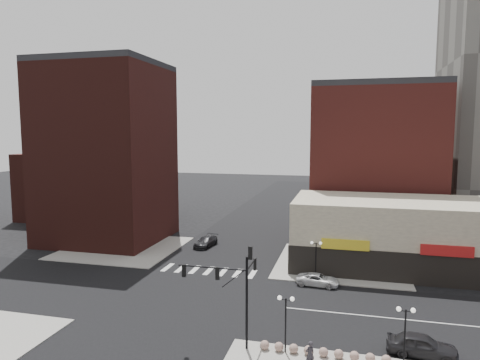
% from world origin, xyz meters
% --- Properties ---
extents(ground, '(240.00, 240.00, 0.00)m').
position_xyz_m(ground, '(0.00, 0.00, 0.00)').
color(ground, black).
rests_on(ground, ground).
extents(road_ew, '(200.00, 14.00, 0.02)m').
position_xyz_m(road_ew, '(0.00, 0.00, 0.01)').
color(road_ew, black).
rests_on(road_ew, ground).
extents(road_ns, '(14.00, 200.00, 0.02)m').
position_xyz_m(road_ns, '(0.00, 0.00, 0.01)').
color(road_ns, black).
rests_on(road_ns, ground).
extents(sidewalk_nw, '(15.00, 15.00, 0.12)m').
position_xyz_m(sidewalk_nw, '(-14.50, 14.50, 0.06)').
color(sidewalk_nw, gray).
rests_on(sidewalk_nw, ground).
extents(sidewalk_ne, '(15.00, 15.00, 0.12)m').
position_xyz_m(sidewalk_ne, '(14.50, 14.50, 0.06)').
color(sidewalk_ne, gray).
rests_on(sidewalk_ne, ground).
extents(building_nw, '(16.00, 15.00, 25.00)m').
position_xyz_m(building_nw, '(-19.00, 18.50, 12.50)').
color(building_nw, '#3D1713').
rests_on(building_nw, ground).
extents(building_nw_low, '(20.00, 18.00, 12.00)m').
position_xyz_m(building_nw_low, '(-32.00, 34.00, 6.00)').
color(building_nw_low, '#3D1713').
rests_on(building_nw_low, ground).
extents(building_ne_midrise, '(18.00, 15.00, 22.00)m').
position_xyz_m(building_ne_midrise, '(19.00, 29.50, 11.00)').
color(building_ne_midrise, maroon).
rests_on(building_ne_midrise, ground).
extents(building_ne_row, '(24.20, 12.20, 8.00)m').
position_xyz_m(building_ne_row, '(21.00, 15.00, 3.30)').
color(building_ne_row, beige).
rests_on(building_ne_row, ground).
extents(traffic_signal, '(5.59, 3.09, 7.77)m').
position_xyz_m(traffic_signal, '(7.24, -7.83, 4.96)').
color(traffic_signal, black).
rests_on(traffic_signal, ground).
extents(street_lamp_se_a, '(1.22, 0.32, 4.16)m').
position_xyz_m(street_lamp_se_a, '(11.00, -8.00, 3.29)').
color(street_lamp_se_a, black).
rests_on(street_lamp_se_a, sidewalk_se).
extents(street_lamp_se_b, '(1.22, 0.32, 4.16)m').
position_xyz_m(street_lamp_se_b, '(19.00, -8.00, 3.29)').
color(street_lamp_se_b, black).
rests_on(street_lamp_se_b, sidewalk_se).
extents(street_lamp_ne, '(1.22, 0.32, 4.16)m').
position_xyz_m(street_lamp_ne, '(12.00, 8.00, 3.29)').
color(street_lamp_ne, black).
rests_on(street_lamp_ne, sidewalk_ne).
extents(bollard_row, '(9.06, 0.66, 0.66)m').
position_xyz_m(bollard_row, '(13.70, -8.00, 0.45)').
color(bollard_row, gray).
rests_on(bollard_row, sidewalk_se).
extents(white_suv, '(4.51, 2.33, 1.21)m').
position_xyz_m(white_suv, '(12.35, 6.50, 0.61)').
color(white_suv, silver).
rests_on(white_suv, ground).
extents(dark_sedan_east, '(4.91, 2.34, 1.62)m').
position_xyz_m(dark_sedan_east, '(20.43, -6.00, 0.81)').
color(dark_sedan_east, black).
rests_on(dark_sedan_east, ground).
extents(dark_sedan_north, '(2.58, 5.03, 1.40)m').
position_xyz_m(dark_sedan_north, '(-3.78, 18.08, 0.70)').
color(dark_sedan_north, black).
rests_on(dark_sedan_north, ground).
extents(pedestrian, '(0.80, 0.77, 1.85)m').
position_xyz_m(pedestrian, '(12.88, -9.63, 1.04)').
color(pedestrian, '#28262C').
rests_on(pedestrian, sidewalk_se).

